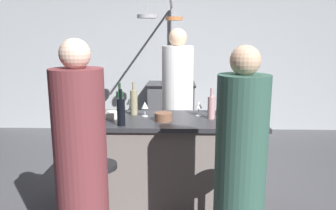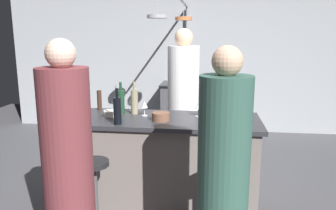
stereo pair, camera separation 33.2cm
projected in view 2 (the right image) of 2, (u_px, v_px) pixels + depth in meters
ground_plane at (166, 204)px, 3.39m from camera, size 9.00×9.00×0.00m
back_wall at (187, 57)px, 5.89m from camera, size 6.40×0.16×2.60m
kitchen_island at (166, 162)px, 3.29m from camera, size 1.80×0.72×0.90m
stove_range at (185, 109)px, 5.67m from camera, size 0.80×0.64×0.89m
chef at (183, 108)px, 4.01m from camera, size 0.37×0.37×1.76m
bar_stool_left at (95, 195)px, 2.77m from camera, size 0.28×0.28×0.68m
guest_left at (68, 167)px, 2.34m from camera, size 0.35×0.35×1.67m
bar_stool_right at (221, 203)px, 2.64m from camera, size 0.28×0.28×0.68m
guest_right at (223, 178)px, 2.20m from camera, size 0.34×0.34×1.63m
overhead_pot_rack at (178, 37)px, 4.94m from camera, size 0.60×1.50×2.17m
pepper_mill at (99, 100)px, 3.54m from camera, size 0.05×0.05×0.21m
wine_bottle_dark at (117, 110)px, 2.97m from camera, size 0.07×0.07×0.33m
wine_bottle_amber at (222, 104)px, 3.24m from camera, size 0.07×0.07×0.33m
wine_bottle_green at (121, 101)px, 3.37m from camera, size 0.07×0.07×0.32m
wine_bottle_rose at (210, 108)px, 3.13m from camera, size 0.07×0.07×0.30m
wine_bottle_white at (134, 101)px, 3.36m from camera, size 0.07×0.07×0.33m
wine_glass_by_chef at (131, 101)px, 3.49m from camera, size 0.07×0.07×0.15m
wine_glass_near_left_guest at (198, 106)px, 3.25m from camera, size 0.07×0.07×0.15m
wine_glass_near_right_guest at (144, 105)px, 3.28m from camera, size 0.07×0.07×0.15m
mixing_bowl_ceramic at (111, 114)px, 3.26m from camera, size 0.15×0.15×0.06m
mixing_bowl_wooden at (161, 117)px, 3.11m from camera, size 0.17×0.17×0.08m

